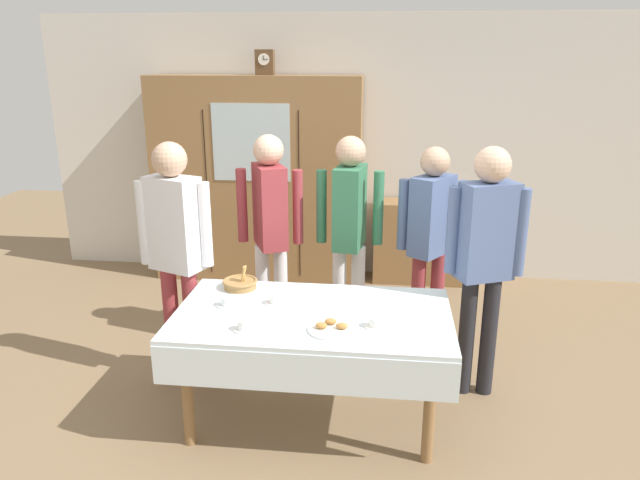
% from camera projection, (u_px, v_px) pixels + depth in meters
% --- Properties ---
extents(ground_plane, '(12.00, 12.00, 0.00)m').
position_uv_depth(ground_plane, '(317.00, 401.00, 4.11)').
color(ground_plane, '#846B4C').
rests_on(ground_plane, ground).
extents(back_wall, '(6.40, 0.10, 2.70)m').
position_uv_depth(back_wall, '(346.00, 149.00, 6.22)').
color(back_wall, silver).
rests_on(back_wall, ground).
extents(dining_table, '(1.72, 0.98, 0.76)m').
position_uv_depth(dining_table, '(312.00, 330.00, 3.69)').
color(dining_table, olive).
rests_on(dining_table, ground).
extents(wall_cabinet, '(2.14, 0.46, 2.10)m').
position_uv_depth(wall_cabinet, '(257.00, 180.00, 6.12)').
color(wall_cabinet, olive).
rests_on(wall_cabinet, ground).
extents(mantel_clock, '(0.18, 0.11, 0.24)m').
position_uv_depth(mantel_clock, '(265.00, 62.00, 5.76)').
color(mantel_clock, brown).
rests_on(mantel_clock, wall_cabinet).
extents(bookshelf_low, '(0.92, 0.35, 0.86)m').
position_uv_depth(bookshelf_low, '(418.00, 242.00, 6.18)').
color(bookshelf_low, olive).
rests_on(bookshelf_low, ground).
extents(book_stack, '(0.18, 0.20, 0.08)m').
position_uv_depth(book_stack, '(420.00, 198.00, 6.04)').
color(book_stack, '#3D754C').
rests_on(book_stack, bookshelf_low).
extents(tea_cup_center, '(0.13, 0.13, 0.06)m').
position_uv_depth(tea_cup_center, '(276.00, 300.00, 3.81)').
color(tea_cup_center, white).
rests_on(tea_cup_center, dining_table).
extents(tea_cup_near_right, '(0.13, 0.13, 0.06)m').
position_uv_depth(tea_cup_near_right, '(376.00, 323.00, 3.49)').
color(tea_cup_near_right, white).
rests_on(tea_cup_near_right, dining_table).
extents(tea_cup_back_edge, '(0.13, 0.13, 0.06)m').
position_uv_depth(tea_cup_back_edge, '(244.00, 326.00, 3.45)').
color(tea_cup_back_edge, white).
rests_on(tea_cup_back_edge, dining_table).
extents(tea_cup_front_edge, '(0.13, 0.13, 0.06)m').
position_uv_depth(tea_cup_front_edge, '(227.00, 302.00, 3.78)').
color(tea_cup_front_edge, white).
rests_on(tea_cup_front_edge, dining_table).
extents(bread_basket, '(0.24, 0.24, 0.16)m').
position_uv_depth(bread_basket, '(240.00, 283.00, 4.07)').
color(bread_basket, '#9E7542').
rests_on(bread_basket, dining_table).
extents(pastry_plate, '(0.28, 0.28, 0.05)m').
position_uv_depth(pastry_plate, '(332.00, 328.00, 3.46)').
color(pastry_plate, white).
rests_on(pastry_plate, dining_table).
extents(spoon_front_edge, '(0.12, 0.02, 0.01)m').
position_uv_depth(spoon_front_edge, '(421.00, 300.00, 3.88)').
color(spoon_front_edge, silver).
rests_on(spoon_front_edge, dining_table).
extents(spoon_mid_left, '(0.12, 0.02, 0.01)m').
position_uv_depth(spoon_mid_left, '(205.00, 330.00, 3.46)').
color(spoon_mid_left, silver).
rests_on(spoon_mid_left, dining_table).
extents(person_near_right_end, '(0.52, 0.41, 1.65)m').
position_uv_depth(person_near_right_end, '(431.00, 230.00, 4.56)').
color(person_near_right_end, '#933338').
rests_on(person_near_right_end, ground).
extents(person_behind_table_right, '(0.52, 0.38, 1.72)m').
position_uv_depth(person_behind_table_right, '(350.00, 222.00, 4.61)').
color(person_behind_table_right, silver).
rests_on(person_behind_table_right, ground).
extents(person_behind_table_left, '(0.52, 0.32, 1.76)m').
position_uv_depth(person_behind_table_left, '(176.00, 240.00, 4.08)').
color(person_behind_table_left, '#933338').
rests_on(person_behind_table_left, ground).
extents(person_by_cabinet, '(0.52, 0.41, 1.73)m').
position_uv_depth(person_by_cabinet, '(270.00, 221.00, 4.61)').
color(person_by_cabinet, silver).
rests_on(person_by_cabinet, ground).
extents(person_beside_shelf, '(0.52, 0.32, 1.75)m').
position_uv_depth(person_beside_shelf, '(485.00, 248.00, 3.91)').
color(person_beside_shelf, '#232328').
rests_on(person_beside_shelf, ground).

